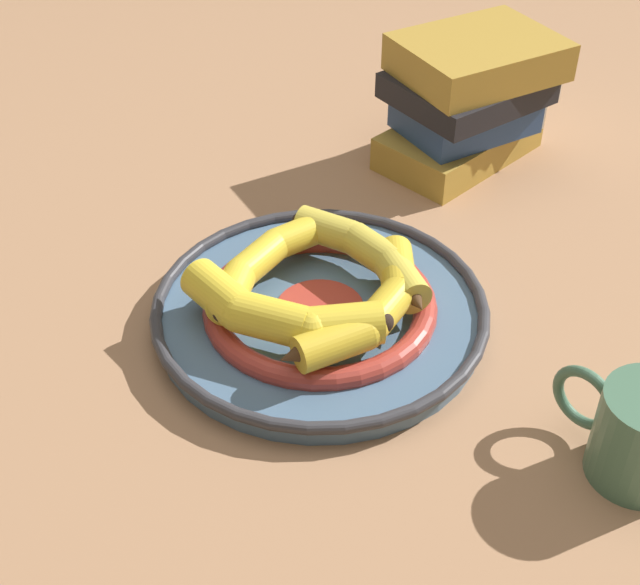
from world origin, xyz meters
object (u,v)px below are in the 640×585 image
(banana_c, at_px, (266,259))
(banana_a, at_px, (371,309))
(decorative_bowl, at_px, (320,310))
(banana_d, at_px, (273,312))
(book_stack, at_px, (467,99))
(banana_b, at_px, (368,254))

(banana_c, bearing_deg, banana_a, 86.13)
(banana_a, bearing_deg, decorative_bowl, 80.73)
(banana_a, relative_size, banana_d, 0.97)
(banana_d, bearing_deg, banana_a, 25.74)
(banana_c, distance_m, book_stack, 0.36)
(decorative_bowl, relative_size, banana_c, 1.69)
(banana_a, bearing_deg, banana_d, 125.95)
(banana_a, xyz_separation_m, book_stack, (-0.04, 0.37, 0.03))
(banana_b, bearing_deg, banana_c, 53.51)
(banana_c, bearing_deg, banana_b, 127.67)
(decorative_bowl, height_order, banana_c, banana_c)
(banana_c, bearing_deg, book_stack, 174.28)
(banana_c, xyz_separation_m, banana_d, (0.05, -0.07, 0.00))
(decorative_bowl, relative_size, book_stack, 1.44)
(banana_a, relative_size, book_stack, 0.92)
(banana_a, bearing_deg, book_stack, 10.91)
(banana_b, bearing_deg, decorative_bowl, 92.45)
(banana_b, xyz_separation_m, book_stack, (-0.00, 0.30, 0.03))
(decorative_bowl, height_order, banana_a, banana_a)
(banana_b, bearing_deg, banana_a, 138.96)
(decorative_bowl, bearing_deg, banana_d, -105.57)
(banana_b, height_order, book_stack, book_stack)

